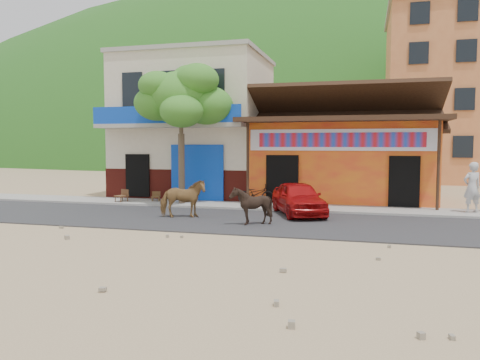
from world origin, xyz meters
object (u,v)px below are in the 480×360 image
(scooter, at_px, (256,194))
(cafe_chair_right, at_px, (156,192))
(tree, at_px, (181,134))
(cow_dark, at_px, (251,206))
(pedestrian, at_px, (472,187))
(cafe_chair_left, at_px, (121,190))
(cow_tan, at_px, (183,199))
(red_car, at_px, (298,198))

(scooter, height_order, cafe_chair_right, scooter)
(tree, bearing_deg, cafe_chair_right, 166.00)
(cow_dark, bearing_deg, scooter, -156.53)
(pedestrian, relative_size, cafe_chair_right, 2.39)
(cafe_chair_left, relative_size, cafe_chair_right, 1.28)
(cow_tan, height_order, cafe_chair_right, cow_tan)
(red_car, bearing_deg, cow_dark, -137.34)
(cow_dark, xyz_separation_m, cafe_chair_right, (-5.50, 4.42, -0.16))
(cow_tan, bearing_deg, tree, 2.48)
(scooter, height_order, pedestrian, pedestrian)
(tree, relative_size, cafe_chair_right, 7.58)
(cow_tan, bearing_deg, cafe_chair_left, 33.65)
(scooter, relative_size, cafe_chair_right, 1.96)
(red_car, height_order, scooter, red_car)
(cow_dark, relative_size, red_car, 0.35)
(tree, bearing_deg, scooter, 15.45)
(cow_tan, height_order, cafe_chair_left, cow_tan)
(tree, relative_size, pedestrian, 3.18)
(scooter, xyz_separation_m, cafe_chair_left, (-5.89, -1.10, 0.10))
(cow_dark, distance_m, pedestrian, 8.60)
(cafe_chair_left, bearing_deg, scooter, 33.05)
(cow_tan, relative_size, scooter, 1.04)
(red_car, distance_m, cafe_chair_left, 8.15)
(cow_tan, relative_size, cow_dark, 1.28)
(tree, bearing_deg, cow_tan, -67.18)
(cow_dark, distance_m, scooter, 5.03)
(pedestrian, bearing_deg, cow_dark, 6.27)
(tree, relative_size, cow_dark, 4.75)
(scooter, bearing_deg, pedestrian, -107.30)
(tree, bearing_deg, cow_dark, -44.83)
(cow_tan, distance_m, scooter, 4.48)
(tree, xyz_separation_m, cafe_chair_left, (-2.79, -0.24, -2.49))
(tree, xyz_separation_m, pedestrian, (11.53, 0.22, -2.06))
(tree, bearing_deg, red_car, -15.11)
(tree, height_order, cafe_chair_right, tree)
(cow_tan, xyz_separation_m, scooter, (1.72, 4.13, -0.20))
(cow_dark, xyz_separation_m, red_car, (1.18, 2.65, -0.01))
(tree, xyz_separation_m, red_car, (5.27, -1.42, -2.46))
(red_car, xyz_separation_m, cafe_chair_left, (-8.06, 1.18, -0.03))
(red_car, distance_m, cafe_chair_right, 6.91)
(cafe_chair_left, distance_m, cafe_chair_right, 1.51)
(cow_dark, distance_m, red_car, 2.90)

